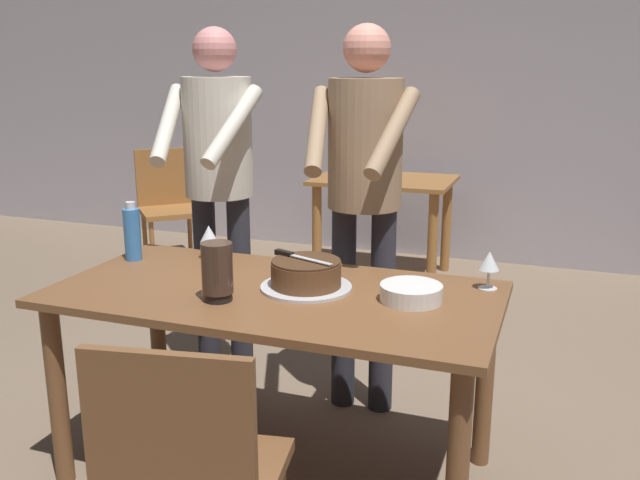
% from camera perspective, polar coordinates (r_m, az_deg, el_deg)
% --- Properties ---
extents(ground_plane, '(14.00, 14.00, 0.00)m').
position_cam_1_polar(ground_plane, '(2.87, -3.54, -18.51)').
color(ground_plane, '#7A6651').
extents(back_wall, '(10.00, 0.12, 2.70)m').
position_cam_1_polar(back_wall, '(5.64, 10.20, 12.14)').
color(back_wall, '#ADA8B2').
rests_on(back_wall, ground_plane).
extents(main_dining_table, '(1.64, 0.82, 0.75)m').
position_cam_1_polar(main_dining_table, '(2.58, -3.77, -6.54)').
color(main_dining_table, brown).
rests_on(main_dining_table, ground_plane).
extents(cake_on_platter, '(0.34, 0.34, 0.11)m').
position_cam_1_polar(cake_on_platter, '(2.54, -1.16, -2.96)').
color(cake_on_platter, silver).
rests_on(cake_on_platter, main_dining_table).
extents(cake_knife, '(0.26, 0.12, 0.02)m').
position_cam_1_polar(cake_knife, '(2.57, -2.36, -1.26)').
color(cake_knife, silver).
rests_on(cake_knife, cake_on_platter).
extents(plate_stack, '(0.22, 0.22, 0.06)m').
position_cam_1_polar(plate_stack, '(2.44, 7.56, -4.37)').
color(plate_stack, white).
rests_on(plate_stack, main_dining_table).
extents(wine_glass_near, '(0.08, 0.08, 0.14)m').
position_cam_1_polar(wine_glass_near, '(2.95, -9.19, 0.42)').
color(wine_glass_near, silver).
rests_on(wine_glass_near, main_dining_table).
extents(wine_glass_far, '(0.08, 0.08, 0.14)m').
position_cam_1_polar(wine_glass_far, '(2.60, 13.85, -1.79)').
color(wine_glass_far, silver).
rests_on(wine_glass_far, main_dining_table).
extents(water_bottle, '(0.07, 0.07, 0.25)m').
position_cam_1_polar(water_bottle, '(3.00, -15.30, 0.53)').
color(water_bottle, '#387AC6').
rests_on(water_bottle, main_dining_table).
extents(hurricane_lamp, '(0.11, 0.11, 0.21)m').
position_cam_1_polar(hurricane_lamp, '(2.42, -8.51, -2.58)').
color(hurricane_lamp, black).
rests_on(hurricane_lamp, main_dining_table).
extents(person_cutting_cake, '(0.47, 0.56, 1.72)m').
position_cam_1_polar(person_cutting_cake, '(2.98, 3.69, 5.06)').
color(person_cutting_cake, '#2D2D38').
rests_on(person_cutting_cake, ground_plane).
extents(person_standing_beside, '(0.47, 0.56, 1.72)m').
position_cam_1_polar(person_standing_beside, '(3.28, -8.44, 5.81)').
color(person_standing_beside, '#2D2D38').
rests_on(person_standing_beside, ground_plane).
extents(chair_near_side, '(0.51, 0.51, 0.90)m').
position_cam_1_polar(chair_near_side, '(1.98, -10.64, -18.53)').
color(chair_near_side, brown).
rests_on(chair_near_side, ground_plane).
extents(background_table, '(1.00, 0.70, 0.74)m').
position_cam_1_polar(background_table, '(5.10, 5.30, 3.33)').
color(background_table, '#9E6633').
rests_on(background_table, ground_plane).
extents(background_chair_0, '(0.62, 0.62, 0.90)m').
position_cam_1_polar(background_chair_0, '(5.56, -12.48, 3.08)').
color(background_chair_0, '#9E6633').
rests_on(background_chair_0, ground_plane).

